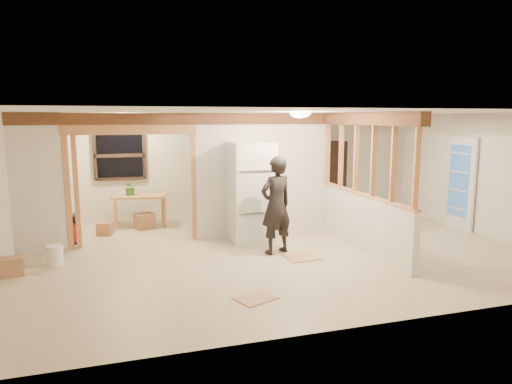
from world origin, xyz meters
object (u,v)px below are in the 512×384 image
object	(u,v)px
woman	(276,205)
work_table	(140,211)
shop_vac	(69,229)
refrigerator	(251,192)
bookshelf	(328,176)

from	to	relation	value
woman	work_table	xyz separation A→B (m)	(-2.22, 2.78, -0.52)
work_table	shop_vac	world-z (taller)	work_table
refrigerator	woman	size ratio (longest dim) A/B	1.11
woman	shop_vac	bearing A→B (deg)	-44.10
refrigerator	woman	bearing A→B (deg)	-79.16
woman	work_table	distance (m)	3.60
woman	work_table	size ratio (longest dim) A/B	1.55
work_table	shop_vac	distance (m)	1.73
shop_vac	woman	bearing A→B (deg)	-25.92
bookshelf	woman	bearing A→B (deg)	-128.62
shop_vac	bookshelf	bearing A→B (deg)	13.32
woman	shop_vac	xyz separation A→B (m)	(-3.61, 1.75, -0.59)
bookshelf	refrigerator	bearing A→B (deg)	-140.37
refrigerator	shop_vac	size ratio (longest dim) A/B	3.43
refrigerator	work_table	xyz separation A→B (m)	(-2.04, 1.84, -0.61)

